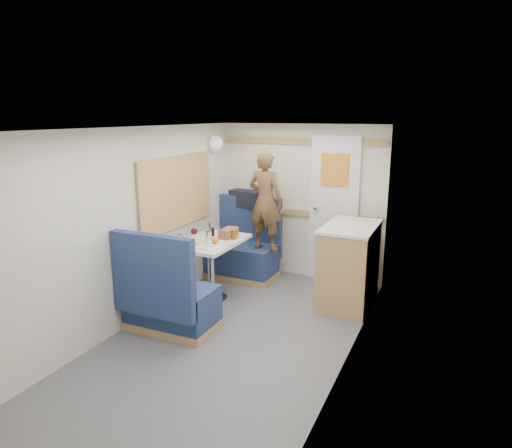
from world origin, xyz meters
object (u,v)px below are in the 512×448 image
at_px(bench_near, 168,303).
at_px(galley_counter, 349,264).
at_px(cheese_block, 198,243).
at_px(pepper_grinder, 213,232).
at_px(dinette_table, 211,253).
at_px(beer_glass, 234,235).
at_px(bench_far, 244,255).
at_px(duffel_bag, 247,199).
at_px(salt_grinder, 221,234).
at_px(tray, 213,246).
at_px(bread_loaf, 229,233).
at_px(tumbler_left, 180,239).
at_px(tumbler_right, 209,236).
at_px(person, 265,201).
at_px(dome_light, 215,143).
at_px(tumbler_mid, 211,226).
at_px(orange_fruit, 215,240).
at_px(wine_glass, 194,232).

bearing_deg(bench_near, galley_counter, 43.94).
relative_size(cheese_block, pepper_grinder, 1.03).
bearing_deg(dinette_table, beer_glass, 35.30).
distance_m(bench_far, galley_counter, 1.51).
xyz_separation_m(duffel_bag, salt_grinder, (0.13, -0.97, -0.24)).
xyz_separation_m(tray, bread_loaf, (-0.02, 0.40, 0.04)).
height_order(tray, bread_loaf, bread_loaf).
bearing_deg(bread_loaf, bench_near, -96.86).
height_order(tumbler_left, salt_grinder, tumbler_left).
xyz_separation_m(tumbler_right, salt_grinder, (0.06, 0.20, -0.01)).
height_order(tumbler_right, beer_glass, tumbler_right).
relative_size(bench_near, person, 0.85).
xyz_separation_m(bench_near, dome_light, (-0.39, 1.71, 1.45)).
xyz_separation_m(tumbler_right, bread_loaf, (0.13, 0.24, -0.01)).
bearing_deg(galley_counter, cheese_block, -151.60).
relative_size(cheese_block, tumbler_mid, 0.85).
height_order(orange_fruit, bread_loaf, bread_loaf).
xyz_separation_m(bench_near, tumbler_left, (-0.22, 0.59, 0.48)).
relative_size(dinette_table, cheese_block, 8.95).
distance_m(bench_far, wine_glass, 1.16).
distance_m(bench_far, duffel_bag, 0.76).
bearing_deg(bench_near, salt_grinder, 86.80).
relative_size(orange_fruit, cheese_block, 0.76).
distance_m(tray, bread_loaf, 0.40).
bearing_deg(bench_near, beer_glass, 77.60).
relative_size(tumbler_mid, pepper_grinder, 1.22).
height_order(person, beer_glass, person).
height_order(dinette_table, bread_loaf, bread_loaf).
relative_size(tumbler_left, tumbler_mid, 0.91).
height_order(tumbler_left, bread_loaf, tumbler_left).
height_order(dinette_table, salt_grinder, salt_grinder).
xyz_separation_m(tray, tumbler_right, (-0.15, 0.16, 0.05)).
xyz_separation_m(dome_light, cheese_block, (0.37, -1.10, -0.99)).
height_order(tray, tumbler_mid, tumbler_mid).
bearing_deg(bench_near, wine_glass, 99.43).
bearing_deg(bench_far, wine_glass, -96.63).
relative_size(galley_counter, person, 0.74).
height_order(cheese_block, tumbler_right, tumbler_right).
xyz_separation_m(tumbler_right, pepper_grinder, (-0.07, 0.22, -0.01)).
height_order(dinette_table, person, person).
bearing_deg(beer_glass, tumbler_mid, 153.58).
bearing_deg(tumbler_left, pepper_grinder, 71.21).
height_order(tumbler_left, pepper_grinder, tumbler_left).
height_order(tray, beer_glass, beer_glass).
bearing_deg(tumbler_left, orange_fruit, 18.85).
bearing_deg(bread_loaf, tray, -86.95).
bearing_deg(cheese_block, bench_near, -88.49).
distance_m(person, tumbler_right, 0.93).
bearing_deg(tumbler_left, bench_near, -69.02).
height_order(bench_far, tray, bench_far).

